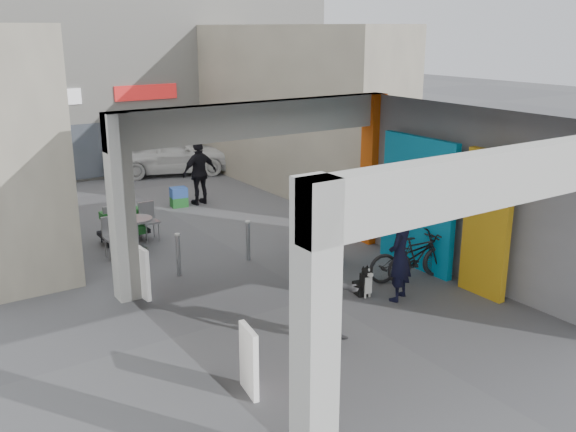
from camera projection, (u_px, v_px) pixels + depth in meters
ground at (318, 298)px, 12.16m from camera, size 90.00×90.00×0.00m
arcade_canopy at (373, 184)px, 11.14m from camera, size 6.40×6.45×6.40m
far_building at (81, 55)px, 22.20m from camera, size 18.00×4.08×8.00m
plaza_bldg_right at (293, 109)px, 19.83m from camera, size 2.00×9.00×5.00m
bollard_left at (178, 255)px, 13.13m from camera, size 0.09×0.09×0.89m
bollard_center at (248, 241)px, 13.98m from camera, size 0.09×0.09×0.89m
bollard_right at (313, 232)px, 14.73m from camera, size 0.09×0.09×0.81m
advert_board_near at (249, 360)px, 8.86m from camera, size 0.18×0.56×1.00m
advert_board_far at (142, 272)px, 12.05m from camera, size 0.13×0.55×1.00m
cafe_set at (128, 234)px, 14.83m from camera, size 1.52×1.23×0.92m
produce_stand at (124, 230)px, 15.25m from camera, size 1.13×0.61×0.75m
crate_stack at (179, 197)px, 18.23m from camera, size 0.49×0.41×0.56m
border_collie at (364, 283)px, 12.19m from camera, size 0.23×0.45×0.63m
man_with_dog at (400, 256)px, 11.86m from camera, size 0.74×0.65×1.71m
man_back_turned at (336, 296)px, 10.27m from camera, size 0.88×0.75×1.60m
man_elderly at (328, 226)px, 13.77m from camera, size 0.93×0.75×1.66m
man_crates at (200, 173)px, 18.33m from camera, size 1.12×0.55×1.84m
bicycle_front at (410, 257)px, 12.92m from camera, size 1.93×1.05×0.96m
bicycle_rear at (418, 257)px, 12.97m from camera, size 1.56×0.57×0.92m
white_van at (169, 153)px, 22.19m from camera, size 4.65×3.05×1.47m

